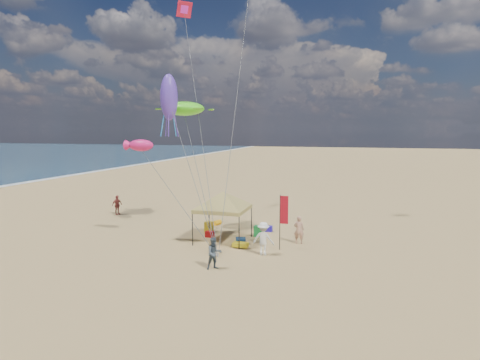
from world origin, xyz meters
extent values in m
plane|color=tan|center=(0.00, 0.00, 0.00)|extent=(280.00, 280.00, 0.00)
cylinder|color=black|center=(-2.83, 5.31, 0.97)|extent=(0.06, 0.06, 1.94)
cylinder|color=black|center=(0.08, 5.35, 0.97)|extent=(0.06, 0.06, 1.94)
cylinder|color=black|center=(-2.80, 2.40, 0.97)|extent=(0.06, 0.06, 1.94)
cylinder|color=black|center=(0.11, 2.44, 0.97)|extent=(0.06, 0.06, 1.94)
cube|color=#A08D48|center=(-1.36, 3.88, 2.06)|extent=(3.03, 3.03, 0.23)
pyramid|color=#A08D48|center=(-1.36, 3.88, 3.14)|extent=(5.88, 5.88, 0.97)
cylinder|color=black|center=(2.39, 3.03, 1.62)|extent=(0.04, 0.04, 3.24)
cube|color=#AD0D1C|center=(2.63, 3.03, 2.36)|extent=(0.47, 0.02, 1.62)
cube|color=#B20E11|center=(-2.50, 4.52, 0.19)|extent=(0.54, 0.38, 0.38)
cube|color=#2515B2|center=(0.81, 7.05, 0.19)|extent=(0.54, 0.38, 0.38)
cylinder|color=#0E243F|center=(-0.21, 3.84, 0.18)|extent=(0.69, 0.54, 0.36)
cylinder|color=#FBAC0D|center=(-3.16, 7.82, 0.18)|extent=(0.54, 0.69, 0.36)
cube|color=#198D39|center=(0.48, 5.59, 0.35)|extent=(0.50, 0.50, 0.70)
cube|color=gold|center=(-3.04, 5.80, 0.35)|extent=(0.50, 0.50, 0.70)
cube|color=gray|center=(0.05, 2.94, 0.14)|extent=(0.34, 0.30, 0.28)
cube|color=gold|center=(0.12, 2.72, 0.20)|extent=(0.90, 0.50, 0.24)
imported|color=tan|center=(3.26, 4.66, 0.86)|extent=(0.66, 0.46, 1.72)
imported|color=#3E4B55|center=(-0.10, -1.19, 0.81)|extent=(1.00, 0.97, 1.62)
imported|color=white|center=(1.71, 1.78, 0.93)|extent=(1.23, 0.75, 1.86)
imported|color=brown|center=(-12.25, 8.99, 0.80)|extent=(0.71, 1.02, 1.60)
ellipsoid|color=#4DED1B|center=(-4.98, 6.32, 8.34)|extent=(3.36, 2.95, 0.96)
ellipsoid|color=#DE1C6C|center=(-5.97, 2.19, 5.99)|extent=(1.79, 1.32, 0.71)
ellipsoid|color=#5A39B6|center=(-5.13, 4.38, 8.97)|extent=(1.22, 1.22, 2.93)
cube|color=red|center=(-7.89, 13.25, 16.89)|extent=(1.31, 1.33, 1.18)
camera|label=1|loc=(6.78, -19.91, 6.97)|focal=30.86mm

